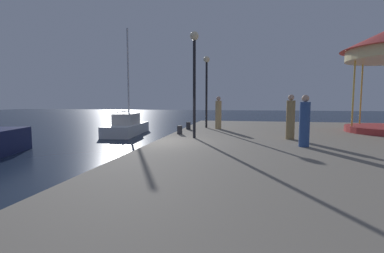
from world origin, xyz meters
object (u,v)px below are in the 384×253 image
(sailboat_white, at_px, (127,126))
(bollard_north, at_px, (180,130))
(lamp_post_near_edge, at_px, (194,66))
(person_by_the_water, at_px, (218,114))
(bollard_south, at_px, (188,126))
(lamp_post_mid_promenade, at_px, (207,79))
(person_near_carousel, at_px, (290,118))
(person_far_corner, at_px, (305,123))

(sailboat_white, bearing_deg, bollard_north, -47.53)
(bollard_north, bearing_deg, lamp_post_near_edge, -52.38)
(bollard_north, relative_size, person_by_the_water, 0.22)
(sailboat_white, distance_m, bollard_south, 6.20)
(lamp_post_mid_promenade, distance_m, bollard_south, 2.98)
(sailboat_white, xyz_separation_m, person_near_carousel, (9.98, -6.48, 1.07))
(lamp_post_near_edge, relative_size, bollard_south, 10.92)
(person_near_carousel, bearing_deg, person_far_corner, -84.60)
(person_near_carousel, distance_m, person_by_the_water, 4.88)
(person_near_carousel, xyz_separation_m, person_by_the_water, (-3.26, 3.64, -0.01))
(bollard_north, xyz_separation_m, person_by_the_water, (1.54, 2.81, 0.64))
(sailboat_white, height_order, lamp_post_near_edge, sailboat_white)
(sailboat_white, height_order, person_far_corner, sailboat_white)
(lamp_post_mid_promenade, relative_size, person_by_the_water, 2.27)
(sailboat_white, height_order, person_by_the_water, sailboat_white)
(lamp_post_mid_promenade, xyz_separation_m, person_near_carousel, (4.01, -4.19, -1.96))
(lamp_post_near_edge, bearing_deg, bollard_south, 105.65)
(bollard_south, bearing_deg, lamp_post_mid_promenade, 54.50)
(bollard_north, height_order, person_by_the_water, person_by_the_water)
(sailboat_white, xyz_separation_m, person_far_corner, (10.15, -8.32, 1.04))
(bollard_north, bearing_deg, person_by_the_water, 61.26)
(bollard_south, relative_size, person_by_the_water, 0.22)
(lamp_post_mid_promenade, height_order, bollard_north, lamp_post_mid_promenade)
(lamp_post_near_edge, xyz_separation_m, bollard_south, (-0.95, 3.39, -2.78))
(person_by_the_water, bearing_deg, lamp_post_near_edge, -98.93)
(bollard_north, xyz_separation_m, person_near_carousel, (4.80, -0.83, 0.65))
(lamp_post_mid_promenade, height_order, person_by_the_water, lamp_post_mid_promenade)
(lamp_post_mid_promenade, bearing_deg, bollard_south, -125.50)
(lamp_post_near_edge, bearing_deg, lamp_post_mid_promenade, 91.52)
(lamp_post_mid_promenade, xyz_separation_m, person_far_corner, (4.19, -6.03, -1.99))
(sailboat_white, bearing_deg, lamp_post_mid_promenade, -20.99)
(bollard_north, bearing_deg, sailboat_white, 132.47)
(person_far_corner, bearing_deg, lamp_post_mid_promenade, 124.75)
(sailboat_white, xyz_separation_m, lamp_post_mid_promenade, (5.97, -2.29, 3.03))
(sailboat_white, relative_size, lamp_post_near_edge, 1.70)
(bollard_south, distance_m, person_by_the_water, 1.81)
(lamp_post_near_edge, distance_m, person_far_corner, 4.84)
(sailboat_white, distance_m, lamp_post_mid_promenade, 7.07)
(sailboat_white, distance_m, lamp_post_near_edge, 9.70)
(lamp_post_mid_promenade, xyz_separation_m, bollard_north, (-0.79, -3.36, -2.61))
(lamp_post_near_edge, relative_size, lamp_post_mid_promenade, 1.07)
(lamp_post_mid_promenade, height_order, bollard_south, lamp_post_mid_promenade)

